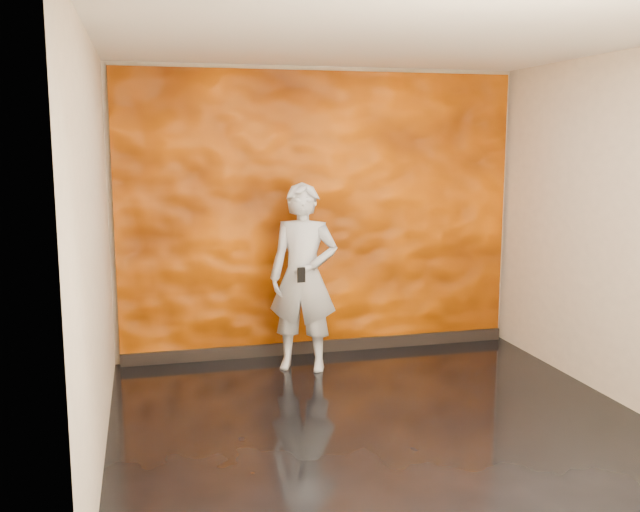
{
  "coord_description": "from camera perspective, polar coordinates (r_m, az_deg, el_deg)",
  "views": [
    {
      "loc": [
        -1.69,
        -4.78,
        2.1
      ],
      "look_at": [
        -0.24,
        1.03,
        1.13
      ],
      "focal_mm": 40.0,
      "sensor_mm": 36.0,
      "label": 1
    }
  ],
  "objects": [
    {
      "name": "room",
      "position": [
        5.11,
        5.39,
        1.32
      ],
      "size": [
        4.02,
        4.02,
        2.81
      ],
      "color": "black",
      "rests_on": "ground"
    },
    {
      "name": "feature_wall",
      "position": [
        6.98,
        0.05,
        3.31
      ],
      "size": [
        3.9,
        0.06,
        2.75
      ],
      "primitive_type": "cube",
      "color": "#F96800",
      "rests_on": "ground"
    },
    {
      "name": "baseboard",
      "position": [
        7.2,
        0.12,
        -7.23
      ],
      "size": [
        3.9,
        0.04,
        0.12
      ],
      "primitive_type": "cube",
      "color": "black",
      "rests_on": "ground"
    },
    {
      "name": "phone",
      "position": [
        6.25,
        -1.51,
        -1.52
      ],
      "size": [
        0.07,
        0.02,
        0.14
      ],
      "primitive_type": "cube",
      "rotation": [
        0.0,
        0.0,
        0.11
      ],
      "color": "black",
      "rests_on": "man"
    },
    {
      "name": "man",
      "position": [
        6.52,
        -1.33,
        -1.72
      ],
      "size": [
        0.74,
        0.62,
        1.72
      ],
      "primitive_type": "imported",
      "rotation": [
        0.0,
        0.0,
        -0.4
      ],
      "color": "#ABB3BC",
      "rests_on": "ground"
    }
  ]
}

